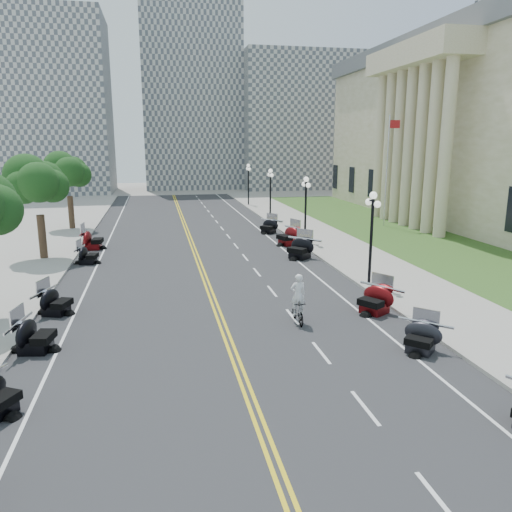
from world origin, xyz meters
TOP-DOWN VIEW (x-y plane):
  - ground at (0.00, 0.00)m, footprint 160.00×160.00m
  - road at (0.00, 10.00)m, footprint 16.00×90.00m
  - centerline_yellow_a at (-0.12, 10.00)m, footprint 0.12×90.00m
  - centerline_yellow_b at (0.12, 10.00)m, footprint 0.12×90.00m
  - edge_line_north at (6.40, 10.00)m, footprint 0.12×90.00m
  - edge_line_south at (-6.40, 10.00)m, footprint 0.12×90.00m
  - lane_dash_3 at (3.20, -12.00)m, footprint 0.12×2.00m
  - lane_dash_4 at (3.20, -8.00)m, footprint 0.12×2.00m
  - lane_dash_5 at (3.20, -4.00)m, footprint 0.12×2.00m
  - lane_dash_6 at (3.20, 0.00)m, footprint 0.12×2.00m
  - lane_dash_7 at (3.20, 4.00)m, footprint 0.12×2.00m
  - lane_dash_8 at (3.20, 8.00)m, footprint 0.12×2.00m
  - lane_dash_9 at (3.20, 12.00)m, footprint 0.12×2.00m
  - lane_dash_10 at (3.20, 16.00)m, footprint 0.12×2.00m
  - lane_dash_11 at (3.20, 20.00)m, footprint 0.12×2.00m
  - lane_dash_12 at (3.20, 24.00)m, footprint 0.12×2.00m
  - lane_dash_13 at (3.20, 28.00)m, footprint 0.12×2.00m
  - lane_dash_14 at (3.20, 32.00)m, footprint 0.12×2.00m
  - lane_dash_15 at (3.20, 36.00)m, footprint 0.12×2.00m
  - lane_dash_16 at (3.20, 40.00)m, footprint 0.12×2.00m
  - lane_dash_17 at (3.20, 44.00)m, footprint 0.12×2.00m
  - lane_dash_18 at (3.20, 48.00)m, footprint 0.12×2.00m
  - lane_dash_19 at (3.20, 52.00)m, footprint 0.12×2.00m
  - sidewalk_north at (10.50, 10.00)m, footprint 5.00×90.00m
  - sidewalk_south at (-10.50, 10.00)m, footprint 5.00×90.00m
  - lawn at (17.50, 18.00)m, footprint 9.00×60.00m
  - distant_block_a at (-18.00, 62.00)m, footprint 18.00×14.00m
  - distant_block_b at (4.00, 68.00)m, footprint 16.00×12.00m
  - distant_block_c at (22.00, 65.00)m, footprint 20.00×14.00m
  - street_lamp_2 at (8.60, 4.00)m, footprint 0.50×1.20m
  - street_lamp_3 at (8.60, 16.00)m, footprint 0.50×1.20m
  - street_lamp_4 at (8.60, 28.00)m, footprint 0.50×1.20m
  - street_lamp_5 at (8.60, 40.00)m, footprint 0.50×1.20m
  - flagpole at (18.00, 22.00)m, footprint 1.10×0.20m
  - tree_3 at (-10.00, 14.00)m, footprint 4.80×4.80m
  - tree_4 at (-10.00, 26.00)m, footprint 4.80×4.80m
  - motorcycle_n_4 at (6.83, -4.63)m, footprint 2.50×2.50m
  - motorcycle_n_5 at (6.99, -0.24)m, footprint 2.77×2.77m
  - motorcycle_n_8 at (6.74, 11.03)m, footprint 3.13×3.13m
  - motorcycle_n_9 at (7.14, 15.51)m, footprint 2.89×2.89m
  - motorcycle_n_10 at (6.80, 20.77)m, footprint 2.71×2.71m
  - motorcycle_s_5 at (-7.16, -1.78)m, footprint 2.31×2.31m
  - motorcycle_s_6 at (-7.18, 2.42)m, footprint 2.41×2.41m
  - motorcycle_s_8 at (-7.00, 12.25)m, footprint 2.12×2.12m
  - motorcycle_s_9 at (-7.23, 16.88)m, footprint 2.40×2.40m
  - bicycle at (3.21, -0.80)m, footprint 0.50×1.71m
  - cyclist_rider at (3.21, -0.80)m, footprint 0.67×0.44m

SIDE VIEW (x-z plane):
  - ground at x=0.00m, z-range 0.00..0.00m
  - road at x=0.00m, z-range 0.00..0.01m
  - centerline_yellow_a at x=-0.12m, z-range 0.01..0.01m
  - centerline_yellow_b at x=0.12m, z-range 0.01..0.01m
  - edge_line_north at x=6.40m, z-range 0.01..0.01m
  - edge_line_south at x=-6.40m, z-range 0.01..0.01m
  - lane_dash_3 at x=3.20m, z-range 0.01..0.01m
  - lane_dash_4 at x=3.20m, z-range 0.01..0.01m
  - lane_dash_5 at x=3.20m, z-range 0.01..0.01m
  - lane_dash_6 at x=3.20m, z-range 0.01..0.01m
  - lane_dash_7 at x=3.20m, z-range 0.01..0.01m
  - lane_dash_8 at x=3.20m, z-range 0.01..0.01m
  - lane_dash_9 at x=3.20m, z-range 0.01..0.01m
  - lane_dash_10 at x=3.20m, z-range 0.01..0.01m
  - lane_dash_11 at x=3.20m, z-range 0.01..0.01m
  - lane_dash_12 at x=3.20m, z-range 0.01..0.01m
  - lane_dash_13 at x=3.20m, z-range 0.01..0.01m
  - lane_dash_14 at x=3.20m, z-range 0.01..0.01m
  - lane_dash_15 at x=3.20m, z-range 0.01..0.01m
  - lane_dash_16 at x=3.20m, z-range 0.01..0.01m
  - lane_dash_17 at x=3.20m, z-range 0.01..0.01m
  - lane_dash_18 at x=3.20m, z-range 0.01..0.01m
  - lane_dash_19 at x=3.20m, z-range 0.01..0.01m
  - lawn at x=17.50m, z-range 0.00..0.10m
  - sidewalk_north at x=10.50m, z-range 0.00..0.15m
  - sidewalk_south at x=-10.50m, z-range 0.00..0.15m
  - bicycle at x=3.21m, z-range 0.00..1.02m
  - motorcycle_n_4 at x=6.83m, z-range 0.00..1.24m
  - motorcycle_s_8 at x=-7.00m, z-range 0.00..1.28m
  - motorcycle_s_6 at x=-7.18m, z-range 0.00..1.32m
  - motorcycle_n_10 at x=6.80m, z-range 0.00..1.34m
  - motorcycle_s_5 at x=-7.16m, z-range 0.00..1.39m
  - motorcycle_n_5 at x=6.99m, z-range 0.00..1.40m
  - motorcycle_s_9 at x=-7.23m, z-range 0.00..1.54m
  - motorcycle_n_8 at x=6.74m, z-range 0.00..1.55m
  - motorcycle_n_9 at x=7.14m, z-range 0.00..1.57m
  - cyclist_rider at x=3.21m, z-range 1.02..2.86m
  - street_lamp_2 at x=8.60m, z-range 0.15..5.05m
  - street_lamp_3 at x=8.60m, z-range 0.15..5.05m
  - street_lamp_4 at x=8.60m, z-range 0.15..5.05m
  - street_lamp_5 at x=8.60m, z-range 0.15..5.05m
  - tree_3 at x=-10.00m, z-range 0.15..9.35m
  - tree_4 at x=-10.00m, z-range 0.15..9.35m
  - flagpole at x=18.00m, z-range 0.00..10.00m
  - distant_block_c at x=22.00m, z-range 0.00..22.00m
  - distant_block_a at x=-18.00m, z-range 0.00..26.00m
  - distant_block_b at x=4.00m, z-range 0.00..30.00m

